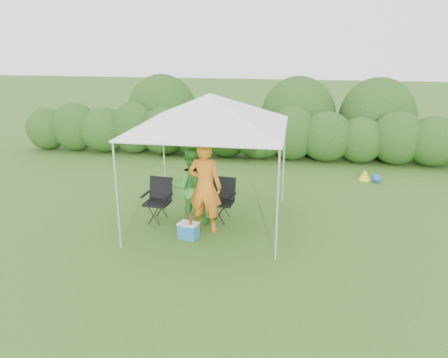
% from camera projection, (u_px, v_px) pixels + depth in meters
% --- Properties ---
extents(ground, '(70.00, 70.00, 0.00)m').
position_uv_depth(ground, '(207.00, 231.00, 9.22)').
color(ground, '#3B641F').
extents(hedge, '(15.75, 1.53, 1.80)m').
position_uv_depth(hedge, '(246.00, 134.00, 14.57)').
color(hedge, '#274E18').
rests_on(hedge, ground).
extents(canopy, '(3.10, 3.10, 2.83)m').
position_uv_depth(canopy, '(210.00, 111.00, 8.92)').
color(canopy, silver).
rests_on(canopy, ground).
extents(chair_right, '(0.63, 0.58, 0.94)m').
position_uv_depth(chair_right, '(222.00, 196.00, 9.71)').
color(chair_right, black).
rests_on(chair_right, ground).
extents(chair_left, '(0.64, 0.59, 0.96)m').
position_uv_depth(chair_left, '(159.00, 197.00, 9.67)').
color(chair_left, black).
rests_on(chair_left, ground).
extents(man, '(0.76, 0.54, 1.95)m').
position_uv_depth(man, '(205.00, 187.00, 8.98)').
color(man, orange).
rests_on(man, ground).
extents(woman, '(0.97, 0.84, 1.70)m').
position_uv_depth(woman, '(191.00, 186.00, 9.38)').
color(woman, '#2F852B').
rests_on(woman, ground).
extents(cooler, '(0.45, 0.37, 0.33)m').
position_uv_depth(cooler, '(188.00, 230.00, 8.86)').
color(cooler, '#226CA0').
rests_on(cooler, ground).
extents(bottle, '(0.07, 0.07, 0.25)m').
position_uv_depth(bottle, '(190.00, 218.00, 8.73)').
color(bottle, '#592D0C').
rests_on(bottle, cooler).
extents(lawn_toy, '(0.59, 0.49, 0.30)m').
position_uv_depth(lawn_toy, '(368.00, 176.00, 12.42)').
color(lawn_toy, yellow).
rests_on(lawn_toy, ground).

